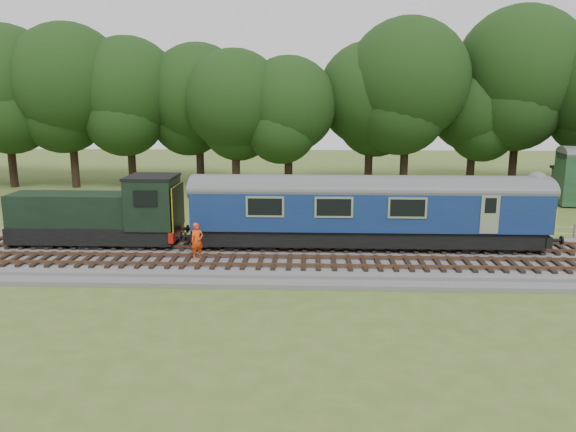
{
  "coord_description": "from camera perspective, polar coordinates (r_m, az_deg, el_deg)",
  "views": [
    {
      "loc": [
        0.98,
        -27.14,
        8.1
      ],
      "look_at": [
        -0.18,
        1.4,
        2.0
      ],
      "focal_mm": 35.0,
      "sensor_mm": 36.0,
      "label": 1
    }
  ],
  "objects": [
    {
      "name": "shunter_loco",
      "position": [
        31.19,
        -18.3,
        0.11
      ],
      "size": [
        8.91,
        2.6,
        3.38
      ],
      "color": "black",
      "rests_on": "ground"
    },
    {
      "name": "ground",
      "position": [
        28.34,
        0.26,
        -4.55
      ],
      "size": [
        120.0,
        120.0,
        0.0
      ],
      "primitive_type": "plane",
      "color": "#445B21",
      "rests_on": "ground"
    },
    {
      "name": "dmu_railcar",
      "position": [
        29.22,
        8.11,
        1.09
      ],
      "size": [
        18.05,
        2.86,
        3.88
      ],
      "color": "black",
      "rests_on": "ground"
    },
    {
      "name": "track_south",
      "position": [
        26.69,
        0.13,
        -4.68
      ],
      "size": [
        67.2,
        2.4,
        0.21
      ],
      "color": "black",
      "rests_on": "ballast"
    },
    {
      "name": "track_north",
      "position": [
        29.58,
        0.36,
        -3.01
      ],
      "size": [
        67.2,
        2.4,
        0.21
      ],
      "color": "black",
      "rests_on": "ballast"
    },
    {
      "name": "worker",
      "position": [
        27.58,
        -9.21,
        -2.51
      ],
      "size": [
        0.77,
        0.72,
        1.78
      ],
      "primitive_type": "imported",
      "rotation": [
        0.0,
        0.0,
        0.63
      ],
      "color": "#F4410C",
      "rests_on": "ballast"
    },
    {
      "name": "fence",
      "position": [
        32.68,
        0.54,
        -2.3
      ],
      "size": [
        64.0,
        0.12,
        1.0
      ],
      "primitive_type": null,
      "color": "#6B6054",
      "rests_on": "ground"
    },
    {
      "name": "ballast",
      "position": [
        28.29,
        0.26,
        -4.21
      ],
      "size": [
        70.0,
        7.0,
        0.35
      ],
      "primitive_type": "cube",
      "color": "#4C4C4F",
      "rests_on": "ground"
    },
    {
      "name": "tree_line",
      "position": [
        49.82,
        1.18,
        2.69
      ],
      "size": [
        70.0,
        8.0,
        18.0
      ],
      "primitive_type": null,
      "color": "black",
      "rests_on": "ground"
    }
  ]
}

